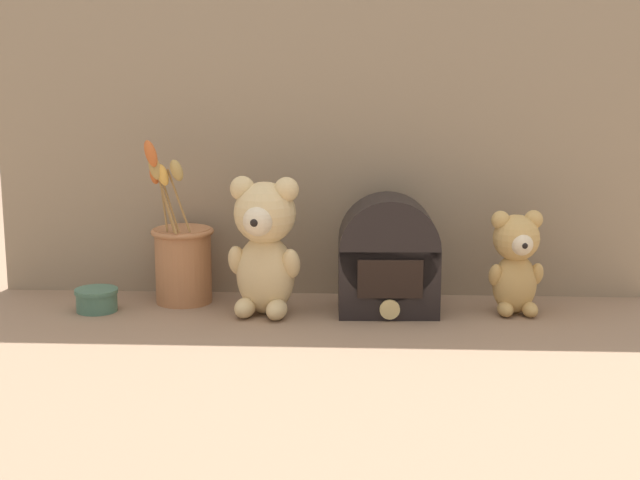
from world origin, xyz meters
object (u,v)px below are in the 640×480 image
Objects in this scene: teddy_bear_large at (264,244)px; decorative_tin_tall at (97,300)px; flower_vase at (182,258)px; teddy_bear_medium at (516,260)px; vintage_radio at (388,259)px.

teddy_bear_large is 3.19× the size of decorative_tin_tall.
flower_vase is at bearing 25.18° from decorative_tin_tall.
decorative_tin_tall is (-0.83, -0.02, -0.09)m from teddy_bear_medium.
teddy_bear_large reaches higher than decorative_tin_tall.
teddy_bear_medium is 0.84m from decorative_tin_tall.
decorative_tin_tall is at bearing -178.41° from teddy_bear_medium.
flower_vase is 1.48× the size of vintage_radio.
teddy_bear_large is at bearing -1.17° from decorative_tin_tall.
decorative_tin_tall is (-0.34, 0.01, -0.12)m from teddy_bear_large.
teddy_bear_medium is at bearing 3.49° from teddy_bear_large.
teddy_bear_medium is at bearing 1.59° from decorative_tin_tall.
decorative_tin_tall is at bearing -177.95° from vintage_radio.
decorative_tin_tall is at bearing 178.83° from teddy_bear_large.
teddy_bear_large is 0.50m from teddy_bear_medium.
teddy_bear_large is 0.20m from flower_vase.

